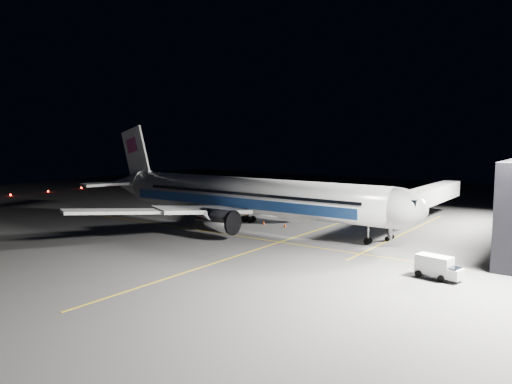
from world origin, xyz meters
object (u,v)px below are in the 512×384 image
at_px(baggage_tug, 275,208).
at_px(airliner, 242,195).
at_px(service_truck, 438,267).
at_px(jet_bridge, 421,198).
at_px(safety_cone_b, 264,223).
at_px(safety_cone_a, 285,225).
at_px(safety_cone_c, 246,213).

bearing_deg(baggage_tug, airliner, -90.97).
bearing_deg(airliner, baggage_tug, 105.42).
bearing_deg(service_truck, jet_bridge, 121.02).
height_order(airliner, service_truck, airliner).
xyz_separation_m(service_truck, baggage_tug, (-38.56, 27.62, -0.55)).
height_order(airliner, jet_bridge, airliner).
relative_size(airliner, safety_cone_b, 99.62).
height_order(jet_bridge, baggage_tug, jet_bridge).
bearing_deg(safety_cone_a, safety_cone_c, 153.08).
bearing_deg(jet_bridge, service_truck, -69.49).
relative_size(safety_cone_b, safety_cone_c, 1.12).
height_order(airliner, safety_cone_b, airliner).
xyz_separation_m(airliner, safety_cone_a, (5.62, 4.00, -4.85)).
height_order(safety_cone_a, safety_cone_b, safety_cone_a).
height_order(airliner, baggage_tug, airliner).
bearing_deg(service_truck, safety_cone_c, 162.64).
bearing_deg(airliner, safety_cone_a, 35.44).
height_order(jet_bridge, service_truck, jet_bridge).
height_order(airliner, safety_cone_a, airliner).
xyz_separation_m(airliner, service_truck, (34.06, -11.30, -3.90)).
bearing_deg(safety_cone_a, safety_cone_b, 180.00).
bearing_deg(baggage_tug, jet_bridge, -12.78).
distance_m(baggage_tug, safety_cone_b, 13.68).
xyz_separation_m(airliner, safety_cone_b, (1.44, 4.00, -4.85)).
bearing_deg(safety_cone_c, airliner, -56.27).
xyz_separation_m(baggage_tug, safety_cone_a, (10.12, -12.32, -0.40)).
height_order(jet_bridge, safety_cone_c, jet_bridge).
bearing_deg(service_truck, airliner, 172.15).
relative_size(airliner, jet_bridge, 1.79).
bearing_deg(safety_cone_b, service_truck, -25.14).
distance_m(jet_bridge, baggage_tug, 27.90).
relative_size(service_truck, safety_cone_a, 7.76).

